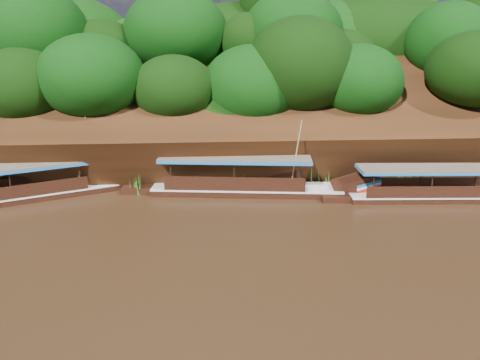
# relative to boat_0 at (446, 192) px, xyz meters

# --- Properties ---
(ground) EXTENTS (160.00, 160.00, 0.00)m
(ground) POSITION_rel_boat_0_xyz_m (-13.72, -6.34, -0.50)
(ground) COLOR black
(ground) RESTS_ON ground
(riverbank) EXTENTS (120.00, 30.06, 19.40)m
(riverbank) POSITION_rel_boat_0_xyz_m (-13.73, 16.38, 1.39)
(riverbank) COLOR black
(riverbank) RESTS_ON ground
(boat_0) EXTENTS (13.59, 3.20, 5.44)m
(boat_0) POSITION_rel_boat_0_xyz_m (0.00, 0.00, 0.00)
(boat_0) COLOR black
(boat_0) RESTS_ON ground
(boat_1) EXTENTS (15.40, 4.02, 5.75)m
(boat_1) POSITION_rel_boat_0_xyz_m (-12.18, 2.13, 0.10)
(boat_1) COLOR black
(boat_1) RESTS_ON ground
(boat_2) EXTENTS (14.68, 7.95, 6.40)m
(boat_2) POSITION_rel_boat_0_xyz_m (-26.92, 2.28, 0.05)
(boat_2) COLOR black
(boat_2) RESTS_ON ground
(reeds) EXTENTS (50.07, 2.32, 2.11)m
(reeds) POSITION_rel_boat_0_xyz_m (-18.20, 3.13, 0.40)
(reeds) COLOR #2A6419
(reeds) RESTS_ON ground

